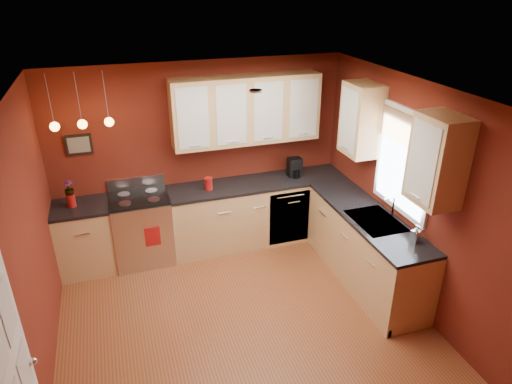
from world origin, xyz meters
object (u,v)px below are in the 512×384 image
object	(u,v)px
sink	(376,222)
soap_pump	(416,233)
gas_range	(142,228)
coffee_maker	(295,168)
red_canister	(209,184)

from	to	relation	value
sink	soap_pump	bearing A→B (deg)	-74.75
gas_range	coffee_maker	xyz separation A→B (m)	(2.21, 0.02, 0.59)
gas_range	red_canister	distance (m)	1.08
red_canister	soap_pump	world-z (taller)	soap_pump
coffee_maker	gas_range	bearing A→B (deg)	-178.37
red_canister	soap_pump	xyz separation A→B (m)	(1.84, -2.01, 0.01)
gas_range	coffee_maker	bearing A→B (deg)	0.55
gas_range	sink	size ratio (longest dim) A/B	1.59
sink	coffee_maker	xyz separation A→B (m)	(-0.41, 1.52, 0.15)
red_canister	soap_pump	distance (m)	2.72
gas_range	sink	distance (m)	3.05
red_canister	coffee_maker	size ratio (longest dim) A/B	0.63
gas_range	coffee_maker	size ratio (longest dim) A/B	4.03
sink	soap_pump	world-z (taller)	sink
sink	soap_pump	xyz separation A→B (m)	(0.15, -0.54, 0.13)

